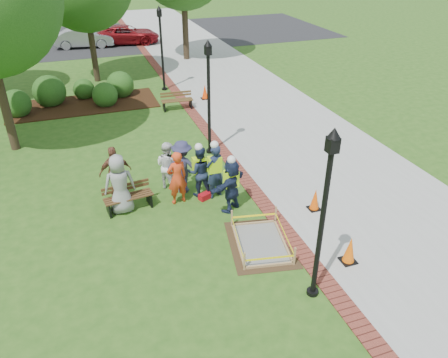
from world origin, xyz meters
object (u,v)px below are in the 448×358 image
object	(u,v)px
hivis_worker_b	(215,170)
hivis_worker_c	(199,170)
bench_near	(129,202)
hivis_worker_a	(231,183)
wet_concrete_pad	(261,237)
lamp_near	(324,206)
cone_front	(350,250)

from	to	relation	value
hivis_worker_b	hivis_worker_c	xyz separation A→B (m)	(-0.42, 0.26, -0.06)
bench_near	hivis_worker_b	xyz separation A→B (m)	(2.72, -0.15, 0.71)
bench_near	hivis_worker_c	world-z (taller)	hivis_worker_c
hivis_worker_a	hivis_worker_b	world-z (taller)	hivis_worker_b
bench_near	wet_concrete_pad	bearing A→B (deg)	-43.16
wet_concrete_pad	hivis_worker_c	size ratio (longest dim) A/B	1.41
wet_concrete_pad	hivis_worker_b	size ratio (longest dim) A/B	1.31
bench_near	hivis_worker_b	distance (m)	2.82
lamp_near	cone_front	bearing A→B (deg)	26.04
wet_concrete_pad	hivis_worker_a	world-z (taller)	hivis_worker_a
hivis_worker_b	hivis_worker_c	bearing A→B (deg)	148.26
wet_concrete_pad	lamp_near	bearing A→B (deg)	-79.04
wet_concrete_pad	hivis_worker_a	xyz separation A→B (m)	(-0.18, 1.90, 0.68)
hivis_worker_c	hivis_worker_b	bearing A→B (deg)	-31.74
hivis_worker_b	lamp_near	bearing A→B (deg)	-80.53
hivis_worker_a	hivis_worker_c	bearing A→B (deg)	120.01
bench_near	lamp_near	xyz separation A→B (m)	(3.53, -5.05, 2.23)
bench_near	hivis_worker_b	bearing A→B (deg)	-3.26
hivis_worker_a	hivis_worker_c	size ratio (longest dim) A/B	1.00
cone_front	hivis_worker_a	xyz separation A→B (m)	(-2.02, 3.32, 0.54)
cone_front	hivis_worker_b	world-z (taller)	hivis_worker_b
hivis_worker_a	bench_near	bearing A→B (deg)	160.82
cone_front	hivis_worker_c	distance (m)	5.22
cone_front	wet_concrete_pad	bearing A→B (deg)	142.47
hivis_worker_a	hivis_worker_b	distance (m)	0.90
wet_concrete_pad	cone_front	bearing A→B (deg)	-37.53
bench_near	hivis_worker_c	xyz separation A→B (m)	(2.29, 0.11, 0.66)
hivis_worker_c	lamp_near	bearing A→B (deg)	-76.47
lamp_near	hivis_worker_c	xyz separation A→B (m)	(-1.24, 5.15, -1.57)
cone_front	hivis_worker_b	xyz separation A→B (m)	(-2.25, 4.19, 0.59)
hivis_worker_b	hivis_worker_c	distance (m)	0.50
bench_near	cone_front	xyz separation A→B (m)	(4.97, -4.35, 0.12)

